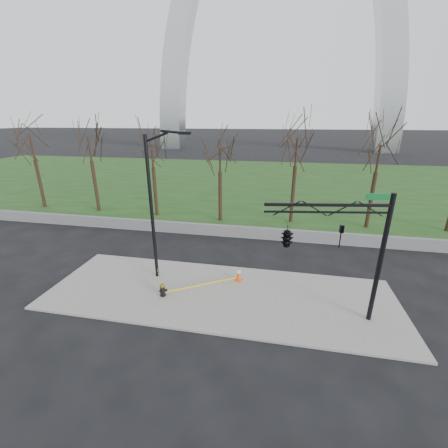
% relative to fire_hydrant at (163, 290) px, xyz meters
% --- Properties ---
extents(ground, '(500.00, 500.00, 0.00)m').
position_rel_fire_hydrant_xyz_m(ground, '(2.79, 0.75, -0.44)').
color(ground, black).
rests_on(ground, ground).
extents(sidewalk, '(18.00, 6.00, 0.10)m').
position_rel_fire_hydrant_xyz_m(sidewalk, '(2.79, 0.75, -0.39)').
color(sidewalk, slate).
rests_on(sidewalk, ground).
extents(grass_strip, '(120.00, 40.00, 0.06)m').
position_rel_fire_hydrant_xyz_m(grass_strip, '(2.79, 30.75, -0.41)').
color(grass_strip, '#1A3915').
rests_on(grass_strip, ground).
extents(guardrail, '(60.00, 0.30, 0.90)m').
position_rel_fire_hydrant_xyz_m(guardrail, '(2.79, 8.75, 0.01)').
color(guardrail, '#59595B').
rests_on(guardrail, ground).
extents(gateway_arch, '(66.00, 6.00, 65.00)m').
position_rel_fire_hydrant_xyz_m(gateway_arch, '(2.79, 75.75, 32.06)').
color(gateway_arch, '#B6B8BD').
rests_on(gateway_arch, ground).
extents(tree_row, '(41.44, 4.00, 7.70)m').
position_rel_fire_hydrant_xyz_m(tree_row, '(0.51, 12.75, 3.41)').
color(tree_row, black).
rests_on(tree_row, ground).
extents(fire_hydrant, '(0.46, 0.30, 0.74)m').
position_rel_fire_hydrant_xyz_m(fire_hydrant, '(0.00, 0.00, 0.00)').
color(fire_hydrant, black).
rests_on(fire_hydrant, sidewalk).
extents(traffic_cone, '(0.50, 0.50, 0.74)m').
position_rel_fire_hydrant_xyz_m(traffic_cone, '(3.62, 2.27, 0.03)').
color(traffic_cone, '#E54A0C').
rests_on(traffic_cone, sidewalk).
extents(street_light, '(2.39, 0.37, 8.21)m').
position_rel_fire_hydrant_xyz_m(street_light, '(-0.87, 1.86, 4.25)').
color(street_light, black).
rests_on(street_light, ground).
extents(traffic_signal_mast, '(5.05, 2.54, 6.00)m').
position_rel_fire_hydrant_xyz_m(traffic_signal_mast, '(6.73, -0.48, 3.71)').
color(traffic_signal_mast, black).
rests_on(traffic_signal_mast, ground).
extents(caution_tape, '(4.72, 2.27, 0.39)m').
position_rel_fire_hydrant_xyz_m(caution_tape, '(1.02, 1.06, -0.06)').
color(caution_tape, '#E8AE0C').
rests_on(caution_tape, ground).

